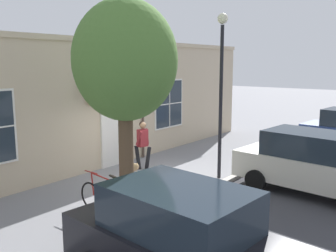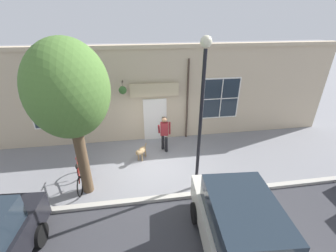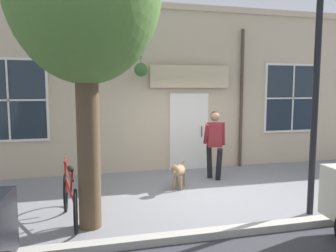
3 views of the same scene
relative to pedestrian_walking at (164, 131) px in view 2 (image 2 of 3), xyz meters
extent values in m
plane|color=gray|center=(1.02, -0.57, -1.01)|extent=(90.00, 90.00, 0.00)
cube|color=#B2ADA3|center=(3.02, -0.57, -0.95)|extent=(0.20, 28.00, 0.12)
cube|color=#C6B293|center=(-1.33, -0.57, 1.14)|extent=(0.30, 18.00, 4.30)
cube|color=#C6B293|center=(-1.33, -0.57, 3.37)|extent=(0.42, 18.00, 0.16)
cube|color=white|center=(-1.16, -0.29, 0.04)|extent=(0.10, 1.10, 2.10)
cube|color=#232D38|center=(-1.13, -0.29, -0.01)|extent=(0.03, 0.90, 1.90)
cylinder|color=#47382D|center=(-1.07, 0.06, 0.04)|extent=(0.03, 0.03, 0.30)
cube|color=beige|center=(-1.06, -0.29, 1.54)|extent=(0.08, 2.20, 0.60)
cylinder|color=#47382D|center=(-1.10, 1.25, 0.93)|extent=(0.09, 0.09, 3.87)
cylinder|color=#47382D|center=(-0.94, -1.68, 2.00)|extent=(0.44, 0.04, 0.04)
cylinder|color=#47382D|center=(-0.76, -1.68, 1.82)|extent=(0.01, 0.01, 0.34)
cone|color=#2D2823|center=(-0.76, -1.68, 1.60)|extent=(0.32, 0.32, 0.18)
sphere|color=#3D6B33|center=(-0.76, -1.68, 1.69)|extent=(0.34, 0.34, 0.34)
cube|color=white|center=(-1.16, -4.83, 0.94)|extent=(0.08, 1.82, 2.02)
cube|color=#232D38|center=(-1.13, -4.83, 0.94)|extent=(0.03, 1.70, 1.90)
cube|color=white|center=(-1.11, -4.83, 0.94)|extent=(0.04, 0.04, 1.90)
cube|color=white|center=(-1.11, -4.83, 0.94)|extent=(0.04, 1.70, 0.04)
cube|color=white|center=(-1.16, 2.92, 0.94)|extent=(0.08, 1.82, 2.02)
cube|color=#232D38|center=(-1.13, 2.92, 0.94)|extent=(0.03, 1.70, 1.90)
cube|color=white|center=(-1.11, 2.92, 0.94)|extent=(0.04, 0.04, 1.90)
cube|color=white|center=(-1.11, 2.92, 0.94)|extent=(0.04, 1.70, 0.04)
cylinder|color=black|center=(0.18, 0.05, -0.60)|extent=(0.31, 0.18, 0.82)
cylinder|color=black|center=(-0.19, -0.05, -0.60)|extent=(0.31, 0.18, 0.82)
cube|color=maroon|center=(0.00, 0.00, 0.10)|extent=(0.27, 0.37, 0.59)
sphere|color=#936B4C|center=(0.02, 0.00, 0.54)|extent=(0.22, 0.22, 0.22)
sphere|color=black|center=(-0.01, 0.00, 0.56)|extent=(0.21, 0.21, 0.21)
cylinder|color=maroon|center=(-0.01, 0.23, 0.11)|extent=(0.17, 0.11, 0.57)
cylinder|color=maroon|center=(0.06, -0.24, 0.13)|extent=(0.34, 0.14, 0.52)
ellipsoid|color=#997A51|center=(0.49, -1.04, -0.60)|extent=(0.63, 0.51, 0.25)
cylinder|color=#997A51|center=(0.68, -1.05, -0.86)|extent=(0.06, 0.06, 0.29)
cylinder|color=#997A51|center=(0.61, -1.20, -0.86)|extent=(0.06, 0.06, 0.29)
cylinder|color=#997A51|center=(0.38, -0.89, -0.86)|extent=(0.06, 0.06, 0.29)
cylinder|color=#997A51|center=(0.31, -1.03, -0.86)|extent=(0.06, 0.06, 0.29)
sphere|color=#997A51|center=(0.80, -1.21, -0.51)|extent=(0.20, 0.20, 0.20)
cone|color=#997A51|center=(0.89, -1.26, -0.53)|extent=(0.13, 0.13, 0.09)
cone|color=#997A51|center=(0.81, -1.16, -0.41)|extent=(0.06, 0.06, 0.07)
cone|color=#997A51|center=(0.76, -1.25, -0.41)|extent=(0.06, 0.06, 0.07)
cylinder|color=#997A51|center=(0.17, -0.87, -0.55)|extent=(0.20, 0.13, 0.14)
cylinder|color=brown|center=(2.18, -3.01, 0.39)|extent=(0.35, 0.35, 2.79)
ellipsoid|color=#4C7533|center=(2.18, -3.01, 2.69)|extent=(2.58, 2.32, 2.84)
sphere|color=#4C7533|center=(1.95, -2.78, 2.24)|extent=(1.48, 1.48, 1.48)
torus|color=black|center=(1.32, -3.43, -0.68)|extent=(0.70, 0.04, 0.70)
torus|color=black|center=(2.34, -3.23, -0.68)|extent=(0.70, 0.04, 0.70)
cylinder|color=maroon|center=(1.83, -3.33, -0.48)|extent=(0.97, 0.23, 0.23)
cylinder|color=maroon|center=(2.00, -3.29, -0.34)|extent=(0.25, 0.08, 0.47)
cylinder|color=maroon|center=(1.78, -3.34, -0.16)|extent=(0.81, 0.20, 0.20)
cylinder|color=maroon|center=(1.39, -3.42, -0.36)|extent=(0.09, 0.05, 0.58)
cylinder|color=maroon|center=(1.36, -3.43, -0.06)|extent=(0.46, 0.03, 0.03)
ellipsoid|color=black|center=(2.00, -3.29, -0.08)|extent=(0.26, 0.15, 0.11)
cylinder|color=black|center=(4.12, -3.92, -0.70)|extent=(0.63, 0.23, 0.62)
cube|color=beige|center=(5.41, 1.14, -0.32)|extent=(4.42, 2.08, 0.76)
cube|color=#1E2833|center=(5.20, 1.16, 0.40)|extent=(2.35, 1.71, 0.68)
cylinder|color=black|center=(4.15, 2.12, -0.70)|extent=(0.63, 0.23, 0.62)
cylinder|color=black|center=(4.02, 0.37, -0.70)|extent=(0.63, 0.23, 0.62)
cylinder|color=black|center=(2.56, 0.80, 1.37)|extent=(0.11, 0.11, 4.76)
sphere|color=beige|center=(2.56, 0.80, 3.94)|extent=(0.32, 0.32, 0.32)
camera|label=1|loc=(8.42, -9.29, 2.63)|focal=40.00mm
camera|label=2|loc=(8.64, -1.14, 4.58)|focal=24.00mm
camera|label=3|loc=(7.41, -3.03, 1.19)|focal=35.00mm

